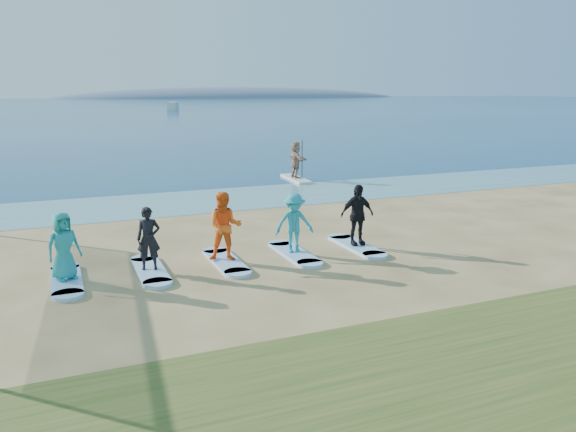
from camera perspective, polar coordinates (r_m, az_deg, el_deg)
name	(u,v)px	position (r m, az deg, el deg)	size (l,w,h in m)	color
ground	(298,278)	(13.84, 0.98, -6.35)	(600.00, 600.00, 0.00)	tan
shallow_water	(196,201)	(23.51, -9.38, 1.50)	(600.00, 600.00, 0.00)	teal
ocean	(69,106)	(172.11, -21.37, 10.39)	(600.00, 600.00, 0.00)	navy
island_ridge	(238,97)	(327.72, -5.06, 11.91)	(220.00, 56.00, 18.00)	slate
paddleboard	(296,179)	(28.74, 0.79, 3.81)	(0.70, 3.00, 0.12)	silver
paddleboarder	(296,160)	(28.61, 0.80, 5.74)	(1.70, 0.54, 1.84)	tan
boat_offshore_b	(173,110)	(130.86, -11.59, 10.51)	(1.90, 5.11, 1.76)	silver
surfboard_0	(67,281)	(14.54, -21.58, -6.13)	(0.70, 2.20, 0.09)	#9CC8F2
student_0	(63,246)	(14.30, -21.86, -2.85)	(0.80, 0.52, 1.64)	teal
surfboard_1	(150,271)	(14.68, -13.80, -5.41)	(0.70, 2.20, 0.09)	#9CC8F2
student_1	(149,238)	(14.45, -13.98, -2.23)	(0.58, 0.38, 1.60)	black
surfboard_2	(226,261)	(15.08, -6.33, -4.62)	(0.70, 2.20, 0.09)	#9CC8F2
student_2	(225,226)	(14.83, -6.42, -1.06)	(0.89, 0.69, 1.83)	orange
surfboard_3	(294,253)	(15.73, 0.63, -3.81)	(0.70, 2.20, 0.09)	#9CC8F2
student_3	(294,223)	(15.50, 0.64, -0.72)	(1.07, 0.61, 1.65)	teal
surfboard_4	(356,246)	(16.59, 6.95, -3.02)	(0.70, 2.20, 0.09)	#9CC8F2
student_4	(357,215)	(16.36, 7.03, 0.12)	(1.04, 0.43, 1.77)	black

